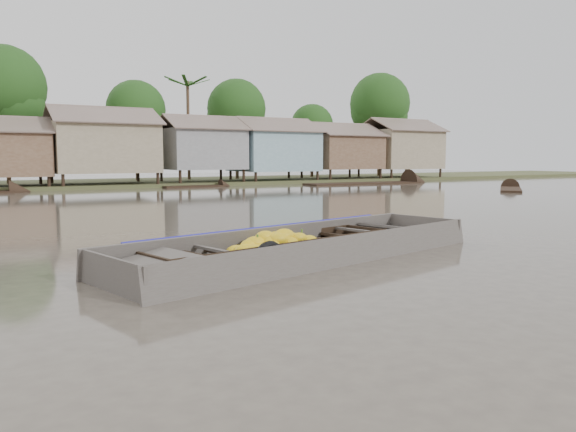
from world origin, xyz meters
TOP-DOWN VIEW (x-y plane):
  - ground at (0.00, 0.00)m, footprint 120.00×120.00m
  - riverbank at (3.03, 31.86)m, footprint 120.00×12.47m
  - banana_boat at (-0.54, 0.48)m, footprint 5.88×2.61m
  - viewer_boat at (0.05, 0.20)m, footprint 8.80×4.08m
  - distant_boats at (9.62, 23.53)m, footprint 46.34×15.88m

SIDE VIEW (x-z plane):
  - distant_boats at x=9.62m, z-range -0.22..0.12m
  - ground at x=0.00m, z-range 0.00..0.00m
  - viewer_boat at x=0.05m, z-range -0.26..0.43m
  - banana_boat at x=-0.54m, z-range -0.24..0.57m
  - riverbank at x=3.03m, z-range -2.04..8.18m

